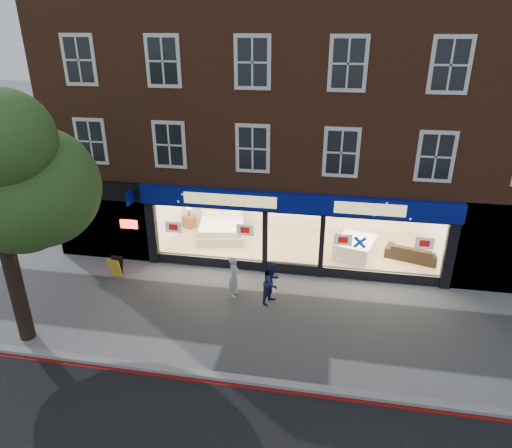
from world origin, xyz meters
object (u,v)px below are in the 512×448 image
(a_board, at_px, (116,267))
(pedestrian_blue, at_px, (272,283))
(display_bed, at_px, (222,227))
(pedestrian_grey, at_px, (234,277))
(mattress_stack, at_px, (355,247))
(sofa, at_px, (412,252))

(a_board, relative_size, pedestrian_blue, 0.51)
(display_bed, xyz_separation_m, pedestrian_blue, (2.92, -4.76, 0.28))
(a_board, height_order, pedestrian_blue, pedestrian_blue)
(pedestrian_blue, bearing_deg, pedestrian_grey, 108.78)
(pedestrian_grey, distance_m, pedestrian_blue, 1.33)
(mattress_stack, relative_size, sofa, 1.01)
(pedestrian_grey, bearing_deg, pedestrian_blue, -94.62)
(sofa, height_order, pedestrian_blue, pedestrian_blue)
(mattress_stack, distance_m, sofa, 2.24)
(sofa, distance_m, a_board, 11.53)
(pedestrian_blue, bearing_deg, display_bed, 57.39)
(mattress_stack, xyz_separation_m, pedestrian_grey, (-4.17, -3.67, 0.31))
(mattress_stack, height_order, sofa, mattress_stack)
(mattress_stack, distance_m, pedestrian_blue, 4.79)
(mattress_stack, height_order, pedestrian_blue, pedestrian_blue)
(sofa, bearing_deg, display_bed, 11.21)
(pedestrian_grey, bearing_deg, sofa, -57.39)
(display_bed, bearing_deg, sofa, -16.76)
(display_bed, distance_m, mattress_stack, 5.84)
(display_bed, relative_size, pedestrian_grey, 1.79)
(a_board, relative_size, pedestrian_grey, 0.52)
(mattress_stack, xyz_separation_m, pedestrian_blue, (-2.85, -3.84, 0.32))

